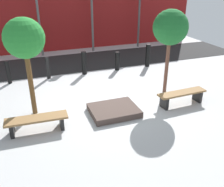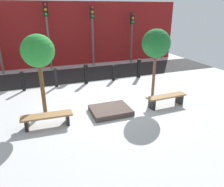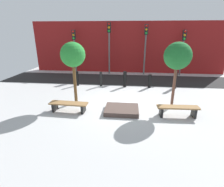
{
  "view_description": "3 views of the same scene",
  "coord_description": "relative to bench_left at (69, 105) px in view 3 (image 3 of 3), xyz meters",
  "views": [
    {
      "loc": [
        -2.42,
        -7.39,
        3.94
      ],
      "look_at": [
        -0.05,
        -0.86,
        0.68
      ],
      "focal_mm": 40.0,
      "sensor_mm": 36.0,
      "label": 1
    },
    {
      "loc": [
        -2.59,
        -8.02,
        3.77
      ],
      "look_at": [
        0.16,
        -0.65,
        0.68
      ],
      "focal_mm": 35.0,
      "sensor_mm": 36.0,
      "label": 2
    },
    {
      "loc": [
        0.31,
        -8.0,
        3.41
      ],
      "look_at": [
        -0.46,
        -0.71,
        0.79
      ],
      "focal_mm": 28.0,
      "sensor_mm": 36.0,
      "label": 3
    }
  ],
  "objects": [
    {
      "name": "bollard_left",
      "position": [
        0.79,
        3.97,
        0.17
      ],
      "size": [
        0.16,
        0.16,
        0.95
      ],
      "primitive_type": "cylinder",
      "color": "black",
      "rests_on": "ground"
    },
    {
      "name": "traffic_light_mid_east",
      "position": [
        3.8,
        7.56,
        2.39
      ],
      "size": [
        0.28,
        0.27,
        3.92
      ],
      "color": "#5A5A5A",
      "rests_on": "ground"
    },
    {
      "name": "tree_behind_right_bench",
      "position": [
        4.71,
        1.07,
        2.06
      ],
      "size": [
        1.2,
        1.2,
        3.0
      ],
      "color": "brown",
      "rests_on": "ground"
    },
    {
      "name": "road_strip",
      "position": [
        2.35,
        5.75,
        -0.3
      ],
      "size": [
        18.0,
        3.05,
        0.01
      ],
      "primitive_type": "cube",
      "color": "black",
      "rests_on": "ground"
    },
    {
      "name": "bollard_center",
      "position": [
        2.35,
        3.97,
        0.2
      ],
      "size": [
        0.21,
        0.21,
        1.02
      ],
      "primitive_type": "cylinder",
      "color": "black",
      "rests_on": "ground"
    },
    {
      "name": "traffic_light_west",
      "position": [
        -1.97,
        7.56,
        2.13
      ],
      "size": [
        0.28,
        0.27,
        3.52
      ],
      "color": "#5F5F5F",
      "rests_on": "ground"
    },
    {
      "name": "traffic_light_east",
      "position": [
        6.68,
        7.56,
        2.13
      ],
      "size": [
        0.28,
        0.27,
        3.52
      ],
      "color": "#4A4A4A",
      "rests_on": "ground"
    },
    {
      "name": "bollard_far_right",
      "position": [
        5.48,
        3.97,
        0.23
      ],
      "size": [
        0.22,
        0.22,
        1.08
      ],
      "primitive_type": "cylinder",
      "color": "black",
      "rests_on": "ground"
    },
    {
      "name": "bench_left",
      "position": [
        0.0,
        0.0,
        0.0
      ],
      "size": [
        1.71,
        0.51,
        0.42
      ],
      "rotation": [
        0.0,
        0.0,
        -0.04
      ],
      "color": "black",
      "rests_on": "ground"
    },
    {
      "name": "bollard_far_left",
      "position": [
        -0.77,
        3.97,
        0.17
      ],
      "size": [
        0.17,
        0.17,
        0.95
      ],
      "primitive_type": "cylinder",
      "color": "black",
      "rests_on": "ground"
    },
    {
      "name": "traffic_light_mid_west",
      "position": [
        0.91,
        7.56,
        2.49
      ],
      "size": [
        0.28,
        0.27,
        4.08
      ],
      "color": "#5C5C5C",
      "rests_on": "ground"
    },
    {
      "name": "building_facade",
      "position": [
        2.35,
        8.55,
        1.8
      ],
      "size": [
        16.2,
        0.5,
        4.21
      ],
      "primitive_type": "cube",
      "color": "maroon",
      "rests_on": "ground"
    },
    {
      "name": "planter_bed",
      "position": [
        2.35,
        0.2,
        -0.21
      ],
      "size": [
        1.48,
        1.2,
        0.2
      ],
      "primitive_type": "cube",
      "color": "#4A3B35",
      "rests_on": "ground"
    },
    {
      "name": "bollard_right",
      "position": [
        3.92,
        3.97,
        0.12
      ],
      "size": [
        0.2,
        0.2,
        0.86
      ],
      "primitive_type": "cylinder",
      "color": "black",
      "rests_on": "ground"
    },
    {
      "name": "bench_right",
      "position": [
        4.71,
        0.0,
        0.02
      ],
      "size": [
        1.73,
        0.47,
        0.46
      ],
      "rotation": [
        0.0,
        0.0,
        0.04
      ],
      "color": "black",
      "rests_on": "ground"
    },
    {
      "name": "ground_plane",
      "position": [
        2.35,
        1.1,
        -0.31
      ],
      "size": [
        18.0,
        18.0,
        0.0
      ],
      "primitive_type": "plane",
      "color": "#B4B4B4"
    },
    {
      "name": "tree_behind_left_bench",
      "position": [
        0.0,
        1.07,
        2.04
      ],
      "size": [
        1.16,
        1.16,
        2.97
      ],
      "color": "brown",
      "rests_on": "ground"
    }
  ]
}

